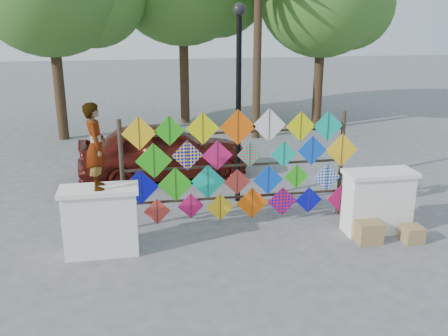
{
  "coord_description": "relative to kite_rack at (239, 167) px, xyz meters",
  "views": [
    {
      "loc": [
        -1.98,
        -8.82,
        4.26
      ],
      "look_at": [
        -0.28,
        0.6,
        1.27
      ],
      "focal_mm": 40.0,
      "sensor_mm": 36.0,
      "label": 1
    }
  ],
  "objects": [
    {
      "name": "lamppost",
      "position": [
        0.25,
        1.27,
        1.45
      ],
      "size": [
        0.28,
        0.28,
        4.46
      ],
      "color": "black",
      "rests_on": "ground"
    },
    {
      "name": "parapet_right",
      "position": [
        2.65,
        -0.93,
        -0.59
      ],
      "size": [
        1.4,
        0.65,
        1.28
      ],
      "color": "white",
      "rests_on": "ground"
    },
    {
      "name": "ground",
      "position": [
        -0.05,
        -0.73,
        -1.24
      ],
      "size": [
        80.0,
        80.0,
        0.0
      ],
      "primitive_type": "plane",
      "color": "gray",
      "rests_on": "ground"
    },
    {
      "name": "parapet_left",
      "position": [
        -2.75,
        -0.93,
        -0.59
      ],
      "size": [
        1.4,
        0.65,
        1.28
      ],
      "color": "white",
      "rests_on": "ground"
    },
    {
      "name": "cardboard_box_near",
      "position": [
        2.27,
        -1.36,
        -1.03
      ],
      "size": [
        0.47,
        0.42,
        0.42
      ],
      "primitive_type": "cube",
      "color": "olive",
      "rests_on": "ground"
    },
    {
      "name": "cardboard_box_far",
      "position": [
        3.12,
        -1.52,
        -1.08
      ],
      "size": [
        0.38,
        0.35,
        0.32
      ],
      "primitive_type": "cube",
      "color": "olive",
      "rests_on": "ground"
    },
    {
      "name": "kite_rack",
      "position": [
        0.0,
        0.0,
        0.0
      ],
      "size": [
        4.96,
        0.24,
        2.43
      ],
      "color": "#30251A",
      "rests_on": "ground"
    },
    {
      "name": "vendor_woman",
      "position": [
        -2.74,
        -0.93,
        0.81
      ],
      "size": [
        0.42,
        0.59,
        1.53
      ],
      "primitive_type": "imported",
      "rotation": [
        0.0,
        0.0,
        1.67
      ],
      "color": "#99999E",
      "rests_on": "parapet_left"
    },
    {
      "name": "sedan",
      "position": [
        -1.34,
        3.31,
        -0.48
      ],
      "size": [
        4.6,
        2.2,
        1.52
      ],
      "primitive_type": "imported",
      "rotation": [
        0.0,
        0.0,
        1.67
      ],
      "color": "#4F130D",
      "rests_on": "ground"
    }
  ]
}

